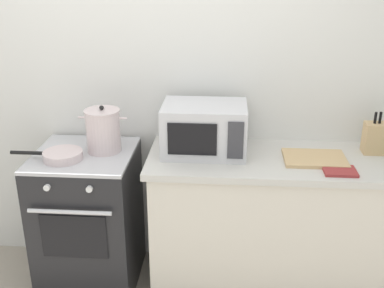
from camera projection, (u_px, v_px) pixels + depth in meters
name	position (u px, v px, depth m)	size (l,w,h in m)	color
back_wall	(194.00, 87.00, 3.04)	(4.40, 0.10, 2.50)	silver
lower_cabinet_right	(285.00, 228.00, 2.98)	(1.64, 0.56, 0.88)	beige
countertop_right	(290.00, 161.00, 2.80)	(1.70, 0.60, 0.04)	beige
stove	(89.00, 219.00, 3.04)	(0.60, 0.64, 0.92)	black
stock_pot	(103.00, 130.00, 2.86)	(0.30, 0.21, 0.29)	beige
frying_pan	(62.00, 155.00, 2.77)	(0.43, 0.23, 0.05)	beige
microwave	(204.00, 129.00, 2.83)	(0.50, 0.37, 0.30)	silver
cutting_board	(315.00, 159.00, 2.77)	(0.36, 0.26, 0.02)	tan
knife_block	(375.00, 138.00, 2.84)	(0.13, 0.10, 0.26)	tan
oven_mitt	(340.00, 171.00, 2.61)	(0.18, 0.14, 0.02)	#993333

